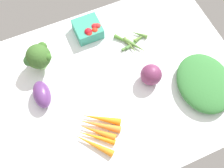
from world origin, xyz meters
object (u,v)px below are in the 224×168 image
at_px(carrot_bunch, 98,130).
at_px(leafy_greens_clump, 205,83).
at_px(okra_pile, 133,42).
at_px(broccoli_head, 38,56).
at_px(berry_basket, 89,29).
at_px(eggplant, 42,94).
at_px(red_onion_near_basket, 151,75).

bearing_deg(carrot_bunch, leafy_greens_clump, 0.66).
bearing_deg(okra_pile, broccoli_head, 172.46).
bearing_deg(berry_basket, broccoli_head, -163.33).
bearing_deg(eggplant, broccoli_head, -11.27).
distance_m(red_onion_near_basket, carrot_bunch, 0.29).
bearing_deg(carrot_bunch, berry_basket, 72.57).
height_order(red_onion_near_basket, carrot_bunch, red_onion_near_basket).
distance_m(red_onion_near_basket, leafy_greens_clump, 0.21).
distance_m(broccoli_head, eggplant, 0.15).
height_order(okra_pile, leafy_greens_clump, leafy_greens_clump).
height_order(okra_pile, eggplant, eggplant).
bearing_deg(broccoli_head, okra_pile, -7.54).
bearing_deg(eggplant, leafy_greens_clump, -104.55).
height_order(broccoli_head, carrot_bunch, broccoli_head).
distance_m(okra_pile, berry_basket, 0.19).
height_order(eggplant, berry_basket, same).
bearing_deg(leafy_greens_clump, okra_pile, 119.63).
bearing_deg(red_onion_near_basket, leafy_greens_clump, -31.29).
bearing_deg(broccoli_head, red_onion_near_basket, -32.07).
xyz_separation_m(berry_basket, leafy_greens_clump, (0.32, -0.41, -0.00)).
xyz_separation_m(okra_pile, berry_basket, (-0.15, 0.12, 0.02)).
relative_size(red_onion_near_basket, eggplant, 0.74).
relative_size(red_onion_near_basket, leafy_greens_clump, 0.32).
height_order(eggplant, leafy_greens_clump, eggplant).
distance_m(eggplant, leafy_greens_clump, 0.62).
distance_m(carrot_bunch, berry_basket, 0.43).
relative_size(broccoli_head, leafy_greens_clump, 0.48).
bearing_deg(berry_basket, carrot_bunch, -107.43).
xyz_separation_m(carrot_bunch, berry_basket, (0.13, 0.41, 0.02)).
xyz_separation_m(broccoli_head, carrot_bunch, (0.10, -0.35, -0.06)).
distance_m(broccoli_head, leafy_greens_clump, 0.65).
relative_size(okra_pile, carrot_bunch, 0.70).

